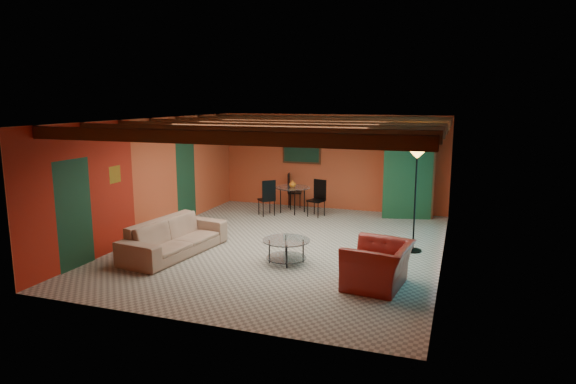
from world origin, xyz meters
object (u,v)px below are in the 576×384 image
at_px(floor_lamp, 415,200).
at_px(vase, 293,174).
at_px(sofa, 175,237).
at_px(coffee_table, 286,251).
at_px(armoire, 409,177).
at_px(potted_plant, 411,128).
at_px(armchair, 378,265).
at_px(dining_table, 293,195).

xyz_separation_m(floor_lamp, vase, (-3.53, 2.58, 0.01)).
distance_m(sofa, coffee_table, 2.35).
distance_m(armoire, potted_plant, 1.29).
bearing_deg(armchair, vase, -139.92).
relative_size(sofa, potted_plant, 5.63).
relative_size(sofa, armoire, 1.14).
height_order(sofa, coffee_table, sofa).
bearing_deg(sofa, floor_lamp, -61.41).
relative_size(armoire, vase, 10.80).
distance_m(armchair, potted_plant, 5.79).
height_order(sofa, potted_plant, potted_plant).
bearing_deg(armoire, sofa, -142.54).
relative_size(armoire, floor_lamp, 0.99).
bearing_deg(floor_lamp, potted_plant, 98.05).
bearing_deg(vase, armchair, -56.79).
relative_size(dining_table, armoire, 0.89).
bearing_deg(vase, dining_table, 0.00).
relative_size(potted_plant, vase, 2.19).
xyz_separation_m(dining_table, vase, (-0.00, 0.00, 0.60)).
xyz_separation_m(sofa, floor_lamp, (4.58, 1.79, 0.73)).
distance_m(sofa, floor_lamp, 4.98).
height_order(sofa, armchair, armchair).
height_order(coffee_table, armoire, armoire).
relative_size(coffee_table, vase, 4.63).
bearing_deg(sofa, potted_plant, -32.51).
bearing_deg(coffee_table, armchair, -19.72).
relative_size(sofa, coffee_table, 2.66).
xyz_separation_m(coffee_table, armoire, (1.80, 4.76, 0.84)).
distance_m(armchair, floor_lamp, 2.39).
bearing_deg(coffee_table, vase, 107.16).
xyz_separation_m(coffee_table, potted_plant, (1.80, 4.76, 2.13)).
bearing_deg(floor_lamp, sofa, -158.62).
bearing_deg(armchair, floor_lamp, 177.66).
distance_m(potted_plant, vase, 3.38).
relative_size(floor_lamp, potted_plant, 5.00).
xyz_separation_m(coffee_table, floor_lamp, (2.25, 1.58, 0.85)).
xyz_separation_m(armchair, dining_table, (-3.16, 4.83, 0.12)).
height_order(floor_lamp, potted_plant, potted_plant).
distance_m(sofa, dining_table, 4.50).
xyz_separation_m(coffee_table, dining_table, (-1.28, 4.16, 0.26)).
bearing_deg(coffee_table, floor_lamp, 35.11).
bearing_deg(coffee_table, potted_plant, 69.34).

